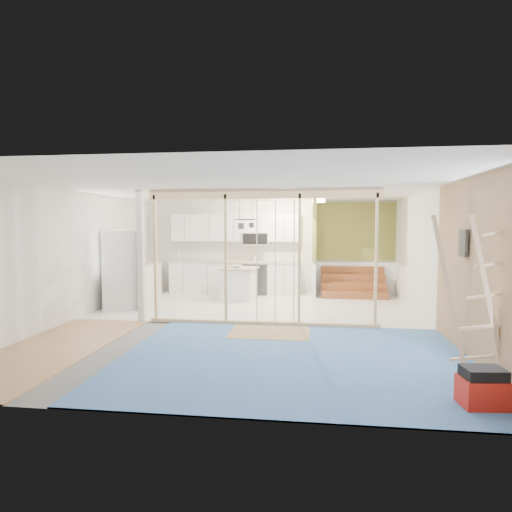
# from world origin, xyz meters

# --- Properties ---
(room) EXTENTS (7.01, 8.01, 2.61)m
(room) POSITION_xyz_m (0.00, 0.00, 1.30)
(room) COLOR slate
(room) RESTS_ON ground
(floor_overlays) EXTENTS (7.00, 8.00, 0.03)m
(floor_overlays) POSITION_xyz_m (0.07, 0.06, 0.01)
(floor_overlays) COLOR white
(floor_overlays) RESTS_ON room
(stud_frame) EXTENTS (4.66, 0.14, 2.60)m
(stud_frame) POSITION_xyz_m (-0.27, -0.00, 1.61)
(stud_frame) COLOR #DEB887
(stud_frame) RESTS_ON room
(base_cabinets) EXTENTS (4.45, 2.24, 0.93)m
(base_cabinets) POSITION_xyz_m (-1.61, 3.36, 0.47)
(base_cabinets) COLOR white
(base_cabinets) RESTS_ON room
(upper_cabinets) EXTENTS (3.60, 0.41, 0.85)m
(upper_cabinets) POSITION_xyz_m (-0.84, 3.82, 1.82)
(upper_cabinets) COLOR white
(upper_cabinets) RESTS_ON room
(green_partition) EXTENTS (2.25, 1.51, 2.60)m
(green_partition) POSITION_xyz_m (2.04, 3.66, 0.94)
(green_partition) COLOR olive
(green_partition) RESTS_ON room
(pot_rack) EXTENTS (0.52, 0.52, 0.72)m
(pot_rack) POSITION_xyz_m (-0.31, 1.89, 2.00)
(pot_rack) COLOR black
(pot_rack) RESTS_ON room
(sheathing_panel) EXTENTS (0.02, 4.00, 2.60)m
(sheathing_panel) POSITION_xyz_m (3.48, -2.00, 1.30)
(sheathing_panel) COLOR #A67A5A
(sheathing_panel) RESTS_ON room
(electrical_panel) EXTENTS (0.04, 0.30, 0.40)m
(electrical_panel) POSITION_xyz_m (3.43, -1.40, 1.65)
(electrical_panel) COLOR #3C3C41
(electrical_panel) RESTS_ON room
(ceiling_light) EXTENTS (0.32, 0.32, 0.08)m
(ceiling_light) POSITION_xyz_m (1.40, 3.00, 2.54)
(ceiling_light) COLOR #FFEABF
(ceiling_light) RESTS_ON room
(fridge) EXTENTS (1.01, 0.97, 1.80)m
(fridge) POSITION_xyz_m (-3.06, 1.22, 0.90)
(fridge) COLOR silver
(fridge) RESTS_ON room
(island) EXTENTS (0.95, 0.95, 0.85)m
(island) POSITION_xyz_m (-0.59, 2.70, 0.42)
(island) COLOR white
(island) RESTS_ON room
(bowl) EXTENTS (0.28, 0.28, 0.06)m
(bowl) POSITION_xyz_m (-0.64, 2.62, 0.88)
(bowl) COLOR silver
(bowl) RESTS_ON island
(soap_bottle_a) EXTENTS (0.15, 0.15, 0.31)m
(soap_bottle_a) POSITION_xyz_m (-2.50, 3.64, 1.09)
(soap_bottle_a) COLOR silver
(soap_bottle_a) RESTS_ON base_cabinets
(soap_bottle_b) EXTENTS (0.10, 0.10, 0.18)m
(soap_bottle_b) POSITION_xyz_m (-0.31, 3.70, 1.02)
(soap_bottle_b) COLOR white
(soap_bottle_b) RESTS_ON base_cabinets
(toolbox) EXTENTS (0.48, 0.38, 0.43)m
(toolbox) POSITION_xyz_m (3.00, -3.40, 0.20)
(toolbox) COLOR red
(toolbox) RESTS_ON room
(ladder) EXTENTS (1.08, 0.17, 2.02)m
(ladder) POSITION_xyz_m (3.19, -2.56, 1.04)
(ladder) COLOR #E4BB8B
(ladder) RESTS_ON room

